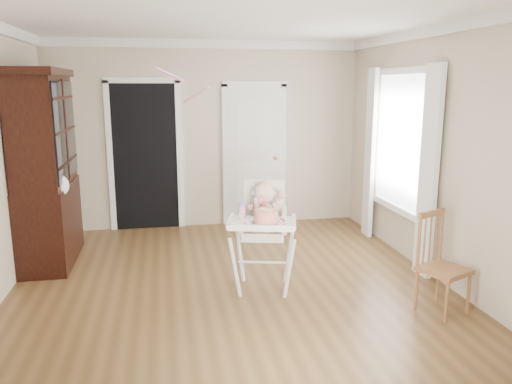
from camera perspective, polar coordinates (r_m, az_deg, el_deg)
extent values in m
plane|color=#54391C|center=(5.28, -2.82, -11.00)|extent=(5.00, 5.00, 0.00)
plane|color=white|center=(4.90, -3.17, 19.45)|extent=(5.00, 5.00, 0.00)
plane|color=#C5B49A|center=(7.38, -5.60, 6.44)|extent=(4.50, 0.00, 4.50)
plane|color=#C5B49A|center=(5.67, 20.25, 4.04)|extent=(0.00, 5.00, 5.00)
cube|color=black|center=(7.38, -12.53, 3.86)|extent=(0.90, 0.03, 2.10)
cube|color=white|center=(7.41, -16.33, 3.69)|extent=(0.08, 0.05, 2.18)
cube|color=white|center=(7.37, -8.72, 4.00)|extent=(0.08, 0.05, 2.18)
cube|color=white|center=(7.30, -12.93, 12.34)|extent=(1.06, 0.05, 0.08)
cube|color=white|center=(7.49, -0.18, 4.07)|extent=(0.80, 0.05, 2.05)
cube|color=white|center=(7.43, -3.53, 3.98)|extent=(0.08, 0.05, 2.13)
cube|color=white|center=(7.59, 3.10, 4.16)|extent=(0.08, 0.05, 2.13)
sphere|color=gold|center=(7.52, 2.28, 3.91)|extent=(0.06, 0.06, 0.06)
cube|color=white|center=(6.35, 16.46, 5.53)|extent=(0.02, 1.20, 1.60)
cube|color=white|center=(6.30, 16.76, 13.14)|extent=(0.06, 1.36, 0.08)
cube|color=white|center=(5.66, 19.13, 2.06)|extent=(0.08, 0.28, 2.30)
cube|color=white|center=(7.04, 12.90, 4.28)|extent=(0.08, 0.28, 2.30)
cylinder|color=white|center=(4.96, -2.40, -8.77)|extent=(0.16, 0.12, 0.66)
cylinder|color=white|center=(4.94, 3.81, -8.90)|extent=(0.11, 0.16, 0.66)
cylinder|color=white|center=(5.42, -1.86, -6.94)|extent=(0.11, 0.16, 0.66)
cylinder|color=white|center=(5.40, 3.81, -7.05)|extent=(0.16, 0.12, 0.66)
cylinder|color=white|center=(5.12, 0.81, -8.04)|extent=(0.50, 0.15, 0.03)
cube|color=beige|center=(5.08, 0.85, -4.66)|extent=(0.51, 0.49, 0.09)
cube|color=beige|center=(5.05, -1.53, -3.17)|extent=(0.14, 0.38, 0.20)
cube|color=beige|center=(5.03, 3.25, -3.25)|extent=(0.14, 0.38, 0.20)
cube|color=beige|center=(5.19, 0.96, -1.25)|extent=(0.42, 0.17, 0.49)
cube|color=white|center=(4.77, 0.69, -3.60)|extent=(0.71, 0.58, 0.03)
cube|color=white|center=(4.56, 0.55, -4.07)|extent=(0.61, 0.19, 0.04)
ellipsoid|color=beige|center=(5.06, 0.87, -2.79)|extent=(0.28, 0.24, 0.29)
sphere|color=beige|center=(5.01, 0.88, -0.15)|extent=(0.25, 0.25, 0.20)
sphere|color=red|center=(4.98, 0.84, -2.30)|extent=(0.15, 0.15, 0.15)
sphere|color=red|center=(4.93, 0.50, -0.93)|extent=(0.08, 0.08, 0.08)
sphere|color=red|center=(4.92, 2.83, -0.46)|extent=(0.07, 0.07, 0.07)
cylinder|color=silver|center=(4.72, 1.15, -3.55)|extent=(0.29, 0.29, 0.01)
cylinder|color=#D9264C|center=(4.70, 1.16, -2.78)|extent=(0.22, 0.22, 0.12)
cylinder|color=#F2E08C|center=(4.66, 1.42, -2.18)|extent=(0.10, 0.10, 0.02)
cylinder|color=pink|center=(4.90, -1.62, -2.31)|extent=(0.07, 0.07, 0.11)
cylinder|color=#9671C7|center=(4.88, -1.62, -1.48)|extent=(0.08, 0.08, 0.03)
cone|color=#9671C7|center=(4.87, -1.62, -1.07)|extent=(0.02, 0.02, 0.04)
cube|color=black|center=(6.40, -22.44, -3.34)|extent=(0.52, 1.25, 0.94)
cube|color=black|center=(6.21, -23.25, 6.48)|extent=(0.48, 1.25, 1.25)
cube|color=black|center=(5.86, -21.50, 6.33)|extent=(0.02, 0.54, 1.10)
cube|color=black|center=(6.47, -20.48, 6.88)|extent=(0.02, 0.54, 1.10)
cube|color=black|center=(6.19, -23.76, 12.44)|extent=(0.56, 1.34, 0.08)
ellipsoid|color=white|center=(5.89, -21.56, 0.69)|extent=(0.21, 0.17, 0.23)
cube|color=brown|center=(4.95, 20.69, -8.34)|extent=(0.50, 0.50, 0.05)
cylinder|color=brown|center=(4.81, 20.97, -11.58)|extent=(0.03, 0.03, 0.41)
cylinder|color=brown|center=(5.07, 23.13, -10.54)|extent=(0.03, 0.03, 0.41)
cylinder|color=brown|center=(4.99, 17.85, -10.51)|extent=(0.03, 0.03, 0.41)
cylinder|color=brown|center=(5.23, 20.09, -9.57)|extent=(0.03, 0.03, 0.41)
cylinder|color=brown|center=(4.84, 18.12, -5.34)|extent=(0.03, 0.03, 0.53)
cylinder|color=brown|center=(5.09, 20.39, -4.63)|extent=(0.03, 0.03, 0.53)
cube|color=brown|center=(4.90, 19.48, -2.33)|extent=(0.33, 0.17, 0.05)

